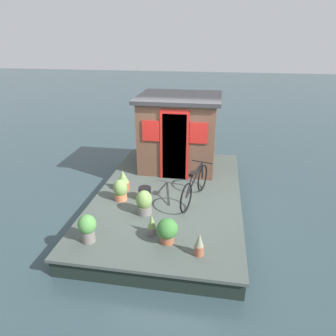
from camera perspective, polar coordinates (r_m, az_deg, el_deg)
ground_plane at (r=7.57m, az=0.25°, el=-7.09°), size 60.00×60.00×0.00m
houseboat_deck at (r=7.47m, az=0.25°, el=-5.75°), size 5.48×3.32×0.40m
houseboat_cabin at (r=8.49m, az=2.04°, el=6.70°), size 1.93×2.17×1.98m
bicycle at (r=6.88m, az=4.97°, el=-3.25°), size 1.66×0.60×0.77m
potted_plant_geranium at (r=5.35m, az=5.77°, el=-13.93°), size 0.16×0.16×0.42m
potted_plant_mint at (r=6.42m, az=-4.43°, el=-6.37°), size 0.33×0.33×0.52m
potted_plant_rosemary at (r=7.00m, az=-8.77°, el=-4.03°), size 0.32×0.32×0.49m
potted_plant_fern at (r=5.83m, az=-2.98°, el=-10.42°), size 0.17×0.17×0.41m
potted_plant_ivy at (r=7.44m, az=-8.27°, el=-2.33°), size 0.30×0.30×0.50m
potted_plant_succulent at (r=5.56m, az=-0.13°, el=-11.40°), size 0.38×0.38×0.48m
potted_plant_sage at (r=5.76m, az=-14.65°, el=-10.53°), size 0.33×0.33×0.54m
charcoal_grill at (r=6.97m, az=-4.31°, el=-4.27°), size 0.29×0.29×0.29m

